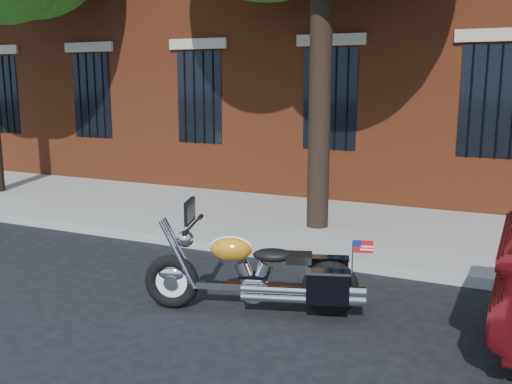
% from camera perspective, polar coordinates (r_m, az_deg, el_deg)
% --- Properties ---
extents(ground, '(120.00, 120.00, 0.00)m').
position_cam_1_polar(ground, '(7.41, -4.90, -9.27)').
color(ground, black).
rests_on(ground, ground).
extents(curb, '(40.00, 0.16, 0.15)m').
position_cam_1_polar(curb, '(8.54, -0.35, -5.89)').
color(curb, gray).
rests_on(curb, ground).
extents(sidewalk, '(40.00, 3.60, 0.15)m').
position_cam_1_polar(sidewalk, '(10.22, 4.10, -3.07)').
color(sidewalk, gray).
rests_on(sidewalk, ground).
extents(motorcycle, '(2.52, 1.18, 1.28)m').
position_cam_1_polar(motorcycle, '(6.41, 0.50, -8.41)').
color(motorcycle, black).
rests_on(motorcycle, ground).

